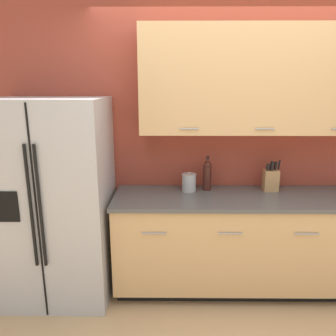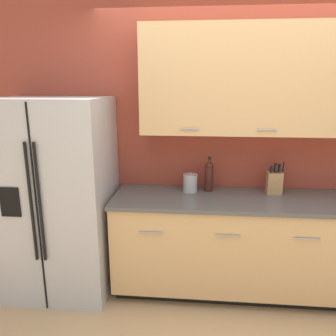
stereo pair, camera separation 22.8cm
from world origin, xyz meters
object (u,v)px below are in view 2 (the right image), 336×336
at_px(knife_block, 274,182).
at_px(steel_canister, 190,183).
at_px(refrigerator, 57,197).
at_px(wine_bottle, 209,176).

bearing_deg(knife_block, steel_canister, -179.03).
height_order(knife_block, steel_canister, knife_block).
xyz_separation_m(refrigerator, steel_canister, (1.18, 0.20, 0.11)).
distance_m(refrigerator, knife_block, 1.94).
relative_size(refrigerator, knife_block, 6.07).
bearing_deg(refrigerator, wine_bottle, 9.67).
bearing_deg(steel_canister, refrigerator, -170.51).
xyz_separation_m(refrigerator, wine_bottle, (1.35, 0.23, 0.17)).
bearing_deg(steel_canister, knife_block, 0.97).
height_order(refrigerator, wine_bottle, refrigerator).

